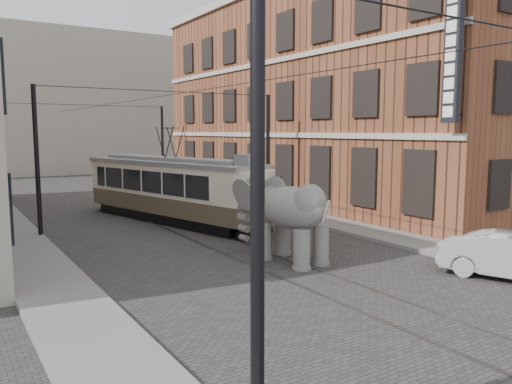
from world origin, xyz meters
TOP-DOWN VIEW (x-y plane):
  - ground at (0.00, 0.00)m, footprint 120.00×120.00m
  - tram_rails at (0.00, 0.00)m, footprint 1.54×80.00m
  - sidewalk_right at (6.00, 0.00)m, footprint 2.00×60.00m
  - sidewalk_left at (-6.50, 0.00)m, footprint 2.00×60.00m
  - brick_building at (11.00, 9.00)m, footprint 8.00×26.00m
  - distant_block at (0.00, 40.00)m, footprint 28.00×10.00m
  - catenary at (-0.20, 5.00)m, footprint 11.00×30.20m
  - tram at (0.26, 6.73)m, footprint 4.97×11.28m
  - elephant at (0.64, -2.24)m, footprint 3.13×4.78m

SIDE VIEW (x-z plane):
  - ground at x=0.00m, z-range 0.00..0.00m
  - tram_rails at x=0.00m, z-range 0.00..0.02m
  - sidewalk_right at x=6.00m, z-range 0.00..0.15m
  - sidewalk_left at x=-6.50m, z-range 0.00..0.15m
  - elephant at x=0.64m, z-range 0.00..2.72m
  - tram at x=0.26m, z-range 0.00..4.39m
  - catenary at x=-0.20m, z-range 0.00..6.00m
  - brick_building at x=11.00m, z-range 0.00..12.00m
  - distant_block at x=0.00m, z-range 0.00..14.00m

